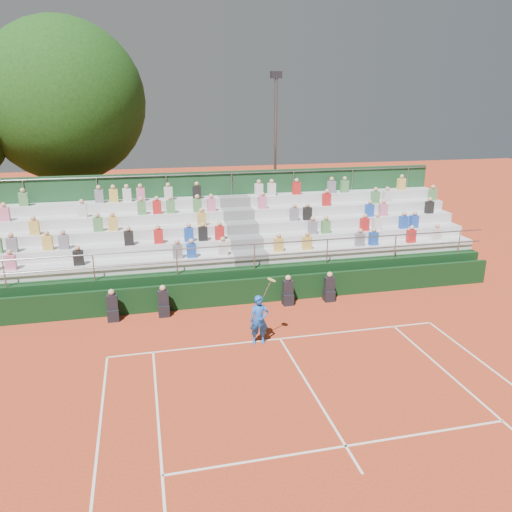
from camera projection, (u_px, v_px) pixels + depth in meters
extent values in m
plane|color=#B93D1E|center=(280.00, 339.00, 16.42)|extent=(90.00, 90.00, 0.00)
cube|color=white|center=(280.00, 339.00, 16.42)|extent=(11.00, 0.06, 0.01)
cube|color=white|center=(312.00, 391.00, 13.45)|extent=(0.06, 6.40, 0.01)
cube|color=white|center=(346.00, 446.00, 11.32)|extent=(8.22, 0.06, 0.01)
cube|color=black|center=(258.00, 290.00, 19.25)|extent=(20.00, 0.15, 1.00)
cube|color=black|center=(113.00, 315.00, 17.75)|extent=(0.40, 0.40, 0.44)
cube|color=black|center=(112.00, 302.00, 17.60)|extent=(0.38, 0.25, 0.55)
sphere|color=tan|center=(111.00, 292.00, 17.49)|extent=(0.22, 0.22, 0.22)
cube|color=black|center=(164.00, 310.00, 18.13)|extent=(0.40, 0.40, 0.44)
cube|color=black|center=(163.00, 298.00, 17.99)|extent=(0.38, 0.25, 0.55)
sphere|color=tan|center=(163.00, 288.00, 17.87)|extent=(0.22, 0.22, 0.22)
cube|color=black|center=(288.00, 299.00, 19.15)|extent=(0.40, 0.40, 0.44)
cube|color=black|center=(288.00, 287.00, 19.00)|extent=(0.38, 0.25, 0.55)
sphere|color=tan|center=(288.00, 278.00, 18.89)|extent=(0.22, 0.22, 0.22)
cube|color=black|center=(329.00, 295.00, 19.51)|extent=(0.40, 0.40, 0.44)
cube|color=black|center=(329.00, 284.00, 19.37)|extent=(0.38, 0.25, 0.55)
sphere|color=tan|center=(330.00, 275.00, 19.25)|extent=(0.22, 0.22, 0.22)
cube|color=black|center=(242.00, 264.00, 22.10)|extent=(20.00, 5.20, 1.20)
cube|color=silver|center=(114.00, 267.00, 19.14)|extent=(9.30, 0.85, 0.42)
cube|color=silver|center=(371.00, 249.00, 21.46)|extent=(9.30, 0.85, 0.42)
cube|color=slate|center=(250.00, 257.00, 20.30)|extent=(1.40, 0.85, 0.42)
cube|color=silver|center=(114.00, 250.00, 19.81)|extent=(9.30, 0.85, 0.42)
cube|color=silver|center=(363.00, 234.00, 22.13)|extent=(9.30, 0.85, 0.42)
cube|color=slate|center=(245.00, 242.00, 20.97)|extent=(1.40, 0.85, 0.42)
cube|color=silver|center=(114.00, 234.00, 20.47)|extent=(9.30, 0.85, 0.42)
cube|color=silver|center=(356.00, 221.00, 22.79)|extent=(9.30, 0.85, 0.42)
cube|color=slate|center=(241.00, 227.00, 21.63)|extent=(1.40, 0.85, 0.42)
cube|color=silver|center=(114.00, 220.00, 21.14)|extent=(9.30, 0.85, 0.42)
cube|color=silver|center=(349.00, 208.00, 23.46)|extent=(9.30, 0.85, 0.42)
cube|color=slate|center=(237.00, 214.00, 22.30)|extent=(1.40, 0.85, 0.42)
cube|color=silver|center=(114.00, 206.00, 21.81)|extent=(9.30, 0.85, 0.42)
cube|color=silver|center=(342.00, 196.00, 24.12)|extent=(9.30, 0.85, 0.42)
cube|color=slate|center=(234.00, 201.00, 22.96)|extent=(1.40, 0.85, 0.42)
cube|color=#1A4524|center=(232.00, 217.00, 23.72)|extent=(20.00, 0.12, 4.40)
cylinder|color=gray|center=(255.00, 244.00, 19.25)|extent=(20.00, 0.05, 0.05)
cylinder|color=gray|center=(232.00, 173.00, 23.00)|extent=(20.00, 0.05, 0.05)
cube|color=pink|center=(11.00, 262.00, 18.08)|extent=(0.36, 0.24, 0.56)
cube|color=black|center=(78.00, 258.00, 18.59)|extent=(0.36, 0.24, 0.56)
cube|color=slate|center=(178.00, 251.00, 19.39)|extent=(0.36, 0.24, 0.56)
cube|color=#1E4CB2|center=(191.00, 250.00, 19.50)|extent=(0.36, 0.24, 0.56)
cube|color=silver|center=(223.00, 248.00, 19.78)|extent=(0.36, 0.24, 0.56)
cube|color=slate|center=(12.00, 245.00, 18.73)|extent=(0.36, 0.24, 0.56)
cube|color=gold|center=(48.00, 243.00, 19.01)|extent=(0.36, 0.24, 0.56)
cube|color=slate|center=(64.00, 242.00, 19.13)|extent=(0.36, 0.24, 0.56)
cube|color=black|center=(129.00, 238.00, 19.66)|extent=(0.36, 0.24, 0.56)
cube|color=red|center=(159.00, 236.00, 19.91)|extent=(0.36, 0.24, 0.56)
cube|color=#1E4CB2|center=(189.00, 235.00, 20.17)|extent=(0.36, 0.24, 0.56)
cube|color=black|center=(203.00, 234.00, 20.29)|extent=(0.36, 0.24, 0.56)
cube|color=red|center=(220.00, 233.00, 20.44)|extent=(0.36, 0.24, 0.56)
cube|color=gold|center=(34.00, 228.00, 19.55)|extent=(0.36, 0.24, 0.56)
cube|color=#4C8C4C|center=(98.00, 224.00, 20.07)|extent=(0.36, 0.24, 0.56)
cube|color=gold|center=(113.00, 224.00, 20.19)|extent=(0.36, 0.24, 0.56)
cube|color=gold|center=(202.00, 219.00, 20.97)|extent=(0.36, 0.24, 0.56)
cube|color=pink|center=(5.00, 214.00, 19.95)|extent=(0.36, 0.24, 0.56)
cube|color=silver|center=(82.00, 211.00, 20.59)|extent=(0.36, 0.24, 0.56)
cube|color=#4C8C4C|center=(142.00, 208.00, 21.11)|extent=(0.36, 0.24, 0.56)
cube|color=red|center=(157.00, 207.00, 21.25)|extent=(0.36, 0.24, 0.56)
cube|color=#4C8C4C|center=(171.00, 207.00, 21.38)|extent=(0.36, 0.24, 0.56)
cube|color=#4C8C4C|center=(197.00, 205.00, 21.62)|extent=(0.36, 0.24, 0.56)
cube|color=pink|center=(211.00, 205.00, 21.76)|extent=(0.36, 0.24, 0.56)
cube|color=#4C8C4C|center=(24.00, 199.00, 20.75)|extent=(0.36, 0.24, 0.56)
cube|color=slate|center=(99.00, 196.00, 21.40)|extent=(0.36, 0.24, 0.56)
cube|color=gold|center=(114.00, 196.00, 21.53)|extent=(0.36, 0.24, 0.56)
cube|color=silver|center=(127.00, 195.00, 21.65)|extent=(0.36, 0.24, 0.56)
cube|color=pink|center=(141.00, 195.00, 21.78)|extent=(0.36, 0.24, 0.56)
cube|color=silver|center=(168.00, 193.00, 22.04)|extent=(0.36, 0.24, 0.56)
cube|color=black|center=(197.00, 192.00, 22.31)|extent=(0.36, 0.24, 0.56)
cube|color=gold|center=(279.00, 245.00, 20.27)|extent=(0.36, 0.24, 0.56)
cube|color=gold|center=(307.00, 243.00, 20.53)|extent=(0.36, 0.24, 0.56)
cube|color=slate|center=(360.00, 239.00, 21.04)|extent=(0.36, 0.24, 0.56)
cube|color=#1E4CB2|center=(373.00, 239.00, 21.18)|extent=(0.36, 0.24, 0.56)
cube|color=red|center=(411.00, 236.00, 21.56)|extent=(0.36, 0.24, 0.56)
cube|color=silver|center=(436.00, 235.00, 21.83)|extent=(0.36, 0.24, 0.56)
cube|color=slate|center=(313.00, 227.00, 21.31)|extent=(0.36, 0.24, 0.56)
cube|color=#4C8C4C|center=(326.00, 227.00, 21.44)|extent=(0.36, 0.24, 0.56)
cube|color=red|center=(364.00, 224.00, 21.83)|extent=(0.36, 0.24, 0.56)
cube|color=silver|center=(377.00, 224.00, 21.96)|extent=(0.36, 0.24, 0.56)
cube|color=#1E4CB2|center=(404.00, 222.00, 22.24)|extent=(0.36, 0.24, 0.56)
cube|color=#1E4CB2|center=(414.00, 222.00, 22.35)|extent=(0.36, 0.24, 0.56)
cube|color=slate|center=(294.00, 214.00, 21.86)|extent=(0.36, 0.24, 0.56)
cube|color=black|center=(307.00, 214.00, 21.99)|extent=(0.36, 0.24, 0.56)
cube|color=#1E4CB2|center=(369.00, 210.00, 22.63)|extent=(0.36, 0.24, 0.56)
cube|color=pink|center=(383.00, 210.00, 22.78)|extent=(0.36, 0.24, 0.56)
cube|color=black|center=(429.00, 207.00, 23.28)|extent=(0.36, 0.24, 0.56)
cube|color=pink|center=(262.00, 202.00, 22.25)|extent=(0.36, 0.24, 0.56)
cube|color=red|center=(326.00, 199.00, 22.91)|extent=(0.36, 0.24, 0.56)
cube|color=#4C8C4C|center=(375.00, 197.00, 23.44)|extent=(0.36, 0.24, 0.56)
cube|color=silver|center=(387.00, 197.00, 23.57)|extent=(0.36, 0.24, 0.56)
cube|color=#4C8C4C|center=(432.00, 195.00, 24.09)|extent=(0.36, 0.24, 0.56)
cube|color=silver|center=(259.00, 190.00, 22.93)|extent=(0.36, 0.24, 0.56)
cube|color=silver|center=(272.00, 189.00, 23.06)|extent=(0.36, 0.24, 0.56)
cube|color=red|center=(296.00, 188.00, 23.32)|extent=(0.36, 0.24, 0.56)
cube|color=slate|center=(331.00, 187.00, 23.70)|extent=(0.36, 0.24, 0.56)
cube|color=#4C8C4C|center=(344.00, 186.00, 23.84)|extent=(0.36, 0.24, 0.56)
cube|color=gold|center=(401.00, 184.00, 24.49)|extent=(0.36, 0.24, 0.56)
imported|color=blue|center=(259.00, 320.00, 15.89)|extent=(0.64, 0.46, 1.63)
cylinder|color=gray|center=(267.00, 289.00, 15.64)|extent=(0.26, 0.03, 0.51)
cylinder|color=#E5D866|center=(272.00, 280.00, 15.58)|extent=(0.26, 0.28, 0.14)
cylinder|color=#372314|center=(76.00, 208.00, 25.94)|extent=(0.50, 0.50, 4.35)
sphere|color=#12350E|center=(64.00, 101.00, 24.36)|extent=(7.82, 7.82, 7.82)
cylinder|color=gray|center=(275.00, 161.00, 27.44)|extent=(0.16, 0.16, 8.63)
cube|color=black|center=(276.00, 75.00, 26.10)|extent=(0.60, 0.25, 0.35)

